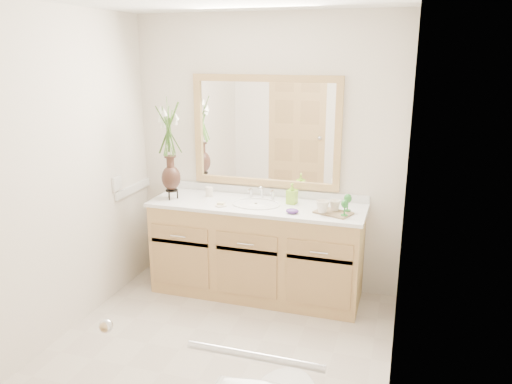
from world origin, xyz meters
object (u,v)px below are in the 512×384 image
(flower_vase, at_px, (169,138))
(tumbler, at_px, (209,192))
(tray, at_px, (333,213))
(soap_bottle, at_px, (292,194))

(flower_vase, xyz_separation_m, tumbler, (0.29, 0.17, -0.50))
(tumbler, height_order, tray, tumbler)
(soap_bottle, relative_size, tray, 0.58)
(flower_vase, height_order, soap_bottle, flower_vase)
(flower_vase, distance_m, tray, 1.52)
(flower_vase, height_order, tray, flower_vase)
(tumbler, bearing_deg, tray, -8.11)
(flower_vase, bearing_deg, tumbler, 30.47)
(flower_vase, xyz_separation_m, tray, (1.42, 0.01, -0.53))
(tray, bearing_deg, flower_vase, -158.80)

